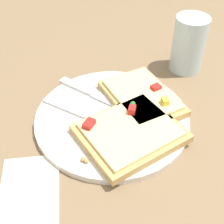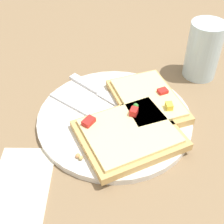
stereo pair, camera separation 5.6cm
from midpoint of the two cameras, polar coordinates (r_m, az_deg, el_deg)
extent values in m
plane|color=#7F6647|center=(0.57, -2.78, -1.75)|extent=(4.00, 4.00, 0.00)
cylinder|color=silver|center=(0.57, -2.80, -1.32)|extent=(0.28, 0.28, 0.01)
cube|color=silver|center=(0.58, -9.90, 0.11)|extent=(0.09, 0.11, 0.01)
cube|color=silver|center=(0.54, -2.16, -3.13)|extent=(0.05, 0.06, 0.01)
cube|color=silver|center=(0.52, 0.98, -5.42)|extent=(0.02, 0.02, 0.00)
cube|color=silver|center=(0.52, 1.36, -4.91)|extent=(0.02, 0.02, 0.00)
cube|color=silver|center=(0.53, 1.74, -4.40)|extent=(0.02, 0.02, 0.00)
cube|color=silver|center=(0.53, 2.11, -3.91)|extent=(0.02, 0.02, 0.00)
cube|color=silver|center=(0.63, -8.91, 4.53)|extent=(0.06, 0.07, 0.01)
cube|color=silver|center=(0.58, -0.99, 0.98)|extent=(0.10, 0.11, 0.00)
cube|color=tan|center=(0.52, 0.35, -4.08)|extent=(0.19, 0.20, 0.01)
cube|color=beige|center=(0.52, 0.35, -3.32)|extent=(0.17, 0.18, 0.01)
cube|color=red|center=(0.52, -7.30, -2.29)|extent=(0.03, 0.02, 0.01)
sphere|color=#388433|center=(0.55, 0.94, 1.31)|extent=(0.01, 0.01, 0.01)
cube|color=red|center=(0.54, 0.73, 0.27)|extent=(0.02, 0.02, 0.01)
cube|color=tan|center=(0.59, 2.77, 2.41)|extent=(0.19, 0.16, 0.01)
cube|color=beige|center=(0.58, 2.80, 3.16)|extent=(0.16, 0.14, 0.01)
cube|color=yellow|center=(0.56, 6.94, 1.69)|extent=(0.02, 0.01, 0.01)
cube|color=red|center=(0.59, 5.38, 4.44)|extent=(0.02, 0.02, 0.01)
sphere|color=tan|center=(0.55, 1.43, -1.34)|extent=(0.01, 0.01, 0.01)
sphere|color=tan|center=(0.55, -2.64, -1.41)|extent=(0.01, 0.01, 0.01)
sphere|color=tan|center=(0.50, -8.56, -8.70)|extent=(0.01, 0.01, 0.01)
sphere|color=tan|center=(0.49, -7.99, -9.07)|extent=(0.01, 0.01, 0.01)
cylinder|color=silver|center=(0.68, 11.55, 11.95)|extent=(0.07, 0.07, 0.12)
cube|color=beige|center=(0.49, -18.25, -14.49)|extent=(0.15, 0.09, 0.01)
camera|label=1|loc=(0.03, -92.87, -2.64)|focal=50.00mm
camera|label=2|loc=(0.03, 87.13, 2.64)|focal=50.00mm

